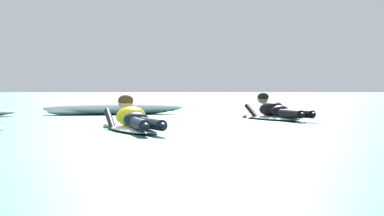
{
  "coord_description": "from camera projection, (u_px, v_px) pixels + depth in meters",
  "views": [
    {
      "loc": [
        0.74,
        -8.29,
        0.61
      ],
      "look_at": [
        1.44,
        4.24,
        0.26
      ],
      "focal_mm": 73.75,
      "sensor_mm": 36.0,
      "label": 1
    }
  ],
  "objects": [
    {
      "name": "surfer_far",
      "position": [
        275.0,
        112.0,
        14.29
      ],
      "size": [
        1.09,
        2.46,
        0.54
      ],
      "color": "white",
      "rests_on": "ground"
    },
    {
      "name": "ground_plane",
      "position": [
        116.0,
        113.0,
        18.23
      ],
      "size": [
        120.0,
        120.0,
        0.0
      ],
      "primitive_type": "plane",
      "color": "#387A75"
    },
    {
      "name": "whitewater_mid_right",
      "position": [
        114.0,
        108.0,
        17.01
      ],
      "size": [
        3.22,
        1.74,
        0.29
      ],
      "color": "white",
      "rests_on": "ground"
    },
    {
      "name": "whitewater_mid_left",
      "position": [
        124.0,
        107.0,
        19.18
      ],
      "size": [
        2.96,
        2.06,
        0.22
      ],
      "color": "white",
      "rests_on": "ground"
    },
    {
      "name": "surfer_near",
      "position": [
        133.0,
        121.0,
        10.64
      ],
      "size": [
        1.0,
        2.71,
        0.55
      ],
      "color": "white",
      "rests_on": "ground"
    }
  ]
}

